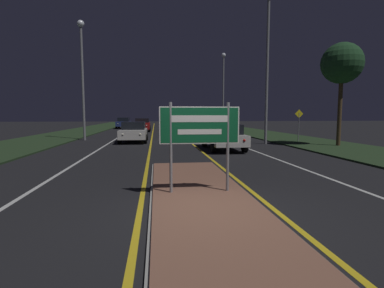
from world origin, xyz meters
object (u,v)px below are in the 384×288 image
streetlight_left_near (82,64)px  car_receding_3 (180,123)px  car_receding_0 (223,136)px  car_approaching_1 (142,125)px  streetlight_right_near (268,40)px  car_receding_2 (188,124)px  highway_sign (200,130)px  warning_sign (299,122)px  car_receding_1 (198,128)px  car_approaching_0 (134,131)px  car_approaching_2 (124,123)px  streetlight_right_far (223,83)px

streetlight_left_near → car_receding_3: (8.96, 22.12, -4.94)m
car_receding_0 → car_approaching_1: car_approaching_1 is taller
car_receding_0 → car_approaching_1: (-5.24, 18.66, 0.04)m
streetlight_right_near → car_receding_2: (-3.32, 17.39, -5.90)m
streetlight_left_near → car_receding_2: size_ratio=2.01×
highway_sign → streetlight_left_near: size_ratio=0.24×
car_approaching_1 → warning_sign: warning_sign is taller
car_receding_1 → car_approaching_0: car_receding_1 is taller
highway_sign → car_approaching_2: 36.44m
streetlight_right_far → highway_sign: bearing=-103.9°
streetlight_right_near → car_receding_0: size_ratio=2.12×
car_approaching_2 → streetlight_left_near: bearing=-92.6°
highway_sign → streetlight_left_near: streetlight_left_near is taller
car_approaching_2 → streetlight_right_near: bearing=-64.0°
streetlight_right_far → car_approaching_2: (-12.17, 9.11, -4.74)m
streetlight_right_near → car_approaching_1: streetlight_right_near is taller
streetlight_right_near → car_approaching_1: size_ratio=2.15×
car_approaching_1 → warning_sign: 18.89m
car_receding_1 → car_approaching_0: 6.91m
highway_sign → car_approaching_0: size_ratio=0.49×
streetlight_left_near → streetlight_right_far: (13.06, 10.45, -0.11)m
streetlight_right_near → warning_sign: (2.69, 0.80, -5.26)m
car_receding_2 → car_approaching_0: 15.87m
car_receding_3 → car_approaching_1: size_ratio=0.89×
car_receding_0 → warning_sign: size_ratio=2.10×
car_approaching_1 → car_approaching_2: bearing=110.0°
streetlight_right_near → warning_sign: size_ratio=4.45×
car_receding_3 → car_receding_2: bearing=-88.1°
car_approaching_0 → car_receding_3: bearing=77.9°
car_approaching_2 → warning_sign: bearing=-58.1°
streetlight_right_near → streetlight_right_far: (0.48, 14.84, -1.14)m
streetlight_right_far → car_approaching_0: bearing=-126.8°
car_receding_0 → car_receding_1: size_ratio=1.11×
car_receding_2 → streetlight_right_near: bearing=-79.2°
streetlight_right_near → car_approaching_2: (-11.69, 23.94, -5.89)m
highway_sign → warning_sign: 15.63m
streetlight_right_near → car_approaching_1: 19.01m
streetlight_left_near → car_approaching_2: size_ratio=1.98×
streetlight_left_near → car_approaching_0: size_ratio=2.05×
highway_sign → car_receding_0: size_ratio=0.46×
warning_sign → car_receding_0: bearing=-149.6°
highway_sign → car_approaching_1: highway_sign is taller
car_approaching_1 → streetlight_left_near: bearing=-108.6°
car_approaching_1 → car_receding_1: bearing=-59.5°
streetlight_right_far → car_receding_1: streetlight_right_far is taller
car_receding_1 → car_receding_3: size_ratio=1.02×
highway_sign → streetlight_left_near: (-6.39, 16.45, 4.06)m
streetlight_left_near → streetlight_right_near: 13.37m
streetlight_left_near → streetlight_right_far: size_ratio=1.00×
car_receding_3 → car_approaching_1: (-5.12, -10.68, 0.09)m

